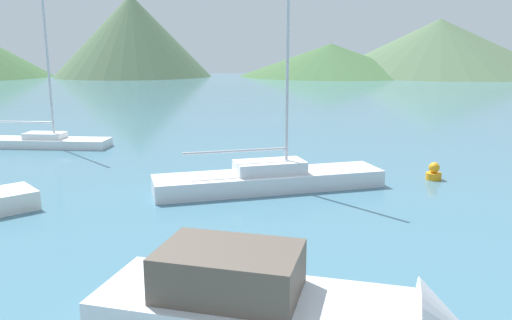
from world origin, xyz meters
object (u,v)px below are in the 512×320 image
object	(u,v)px
motorboat_near	(287,313)
sailboat_inner	(270,178)
sailboat_middle	(45,140)
buoy_marker	(434,172)

from	to	relation	value
motorboat_near	sailboat_inner	size ratio (longest dim) A/B	0.80
sailboat_inner	sailboat_middle	bearing A→B (deg)	129.09
sailboat_middle	buoy_marker	xyz separation A→B (m)	(18.19, -8.60, -0.11)
sailboat_inner	sailboat_middle	distance (m)	14.81
motorboat_near	sailboat_inner	distance (m)	10.15
motorboat_near	buoy_marker	distance (m)	13.40
motorboat_near	buoy_marker	xyz separation A→B (m)	(7.60, 11.04, -0.21)
buoy_marker	sailboat_middle	bearing A→B (deg)	154.69
sailboat_middle	sailboat_inner	bearing A→B (deg)	-30.74
sailboat_inner	buoy_marker	bearing A→B (deg)	-3.29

